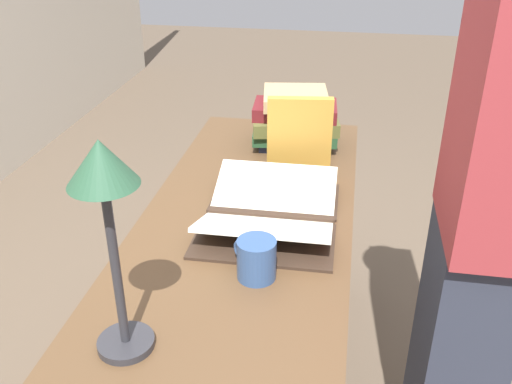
# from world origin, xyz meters

# --- Properties ---
(reading_desk) EXTENTS (1.51, 0.58, 0.76)m
(reading_desk) POSITION_xyz_m (0.00, 0.00, 0.65)
(reading_desk) COLOR brown
(reading_desk) RESTS_ON ground_plane
(open_book) EXTENTS (0.46, 0.37, 0.08)m
(open_book) POSITION_xyz_m (-0.01, -0.07, 0.78)
(open_book) COLOR #38281E
(open_book) RESTS_ON reading_desk
(book_stack_tall) EXTENTS (0.24, 0.32, 0.20)m
(book_stack_tall) POSITION_xyz_m (0.52, -0.07, 0.86)
(book_stack_tall) COLOR #1E284C
(book_stack_tall) RESTS_ON reading_desk
(book_standing_upright) EXTENTS (0.06, 0.20, 0.25)m
(book_standing_upright) POSITION_xyz_m (0.30, -0.11, 0.89)
(book_standing_upright) COLOR #BC8933
(book_standing_upright) RESTS_ON reading_desk
(reading_lamp) EXTENTS (0.12, 0.12, 0.44)m
(reading_lamp) POSITION_xyz_m (-0.54, 0.14, 1.10)
(reading_lamp) COLOR #2D2D33
(reading_lamp) RESTS_ON reading_desk
(coffee_mug) EXTENTS (0.10, 0.11, 0.10)m
(coffee_mug) POSITION_xyz_m (-0.27, -0.07, 0.81)
(coffee_mug) COLOR #335184
(coffee_mug) RESTS_ON reading_desk
(person_reader) EXTENTS (0.36, 0.23, 1.72)m
(person_reader) POSITION_xyz_m (-0.09, -0.60, 0.86)
(person_reader) COLOR #2D3342
(person_reader) RESTS_ON ground_plane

